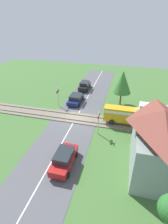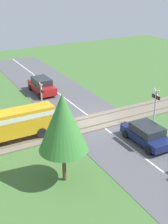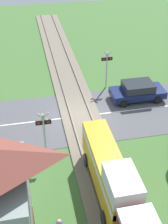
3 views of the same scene
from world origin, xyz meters
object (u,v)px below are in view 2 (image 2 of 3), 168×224
Objects in this scene: car_near_crossing at (147,134)px; crossing_signal_west_approach at (155,103)px; crossing_signal_east_approach at (41,96)px; car_far_side at (42,85)px.

crossing_signal_west_approach is at bearing -50.12° from car_near_crossing.
car_near_crossing is 1.28× the size of crossing_signal_east_approach.
car_far_side is 6.43m from crossing_signal_east_approach.
crossing_signal_west_approach is 1.00× the size of crossing_signal_east_approach.
crossing_signal_west_approach is at bearing -156.00° from car_far_side.
car_far_side is 12.78m from crossing_signal_west_approach.
crossing_signal_west_approach is (1.92, -2.29, 1.32)m from car_near_crossing.
crossing_signal_west_approach is 9.41m from crossing_signal_east_approach.
car_near_crossing is 9.33m from crossing_signal_east_approach.
car_near_crossing is 3.27m from crossing_signal_west_approach.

